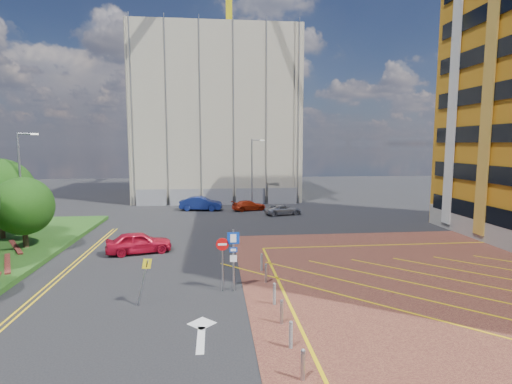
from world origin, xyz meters
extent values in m
plane|color=black|center=(0.00, 0.00, 0.00)|extent=(140.00, 140.00, 0.00)
cube|color=brown|center=(14.00, 0.00, 0.01)|extent=(26.00, 26.00, 0.02)
cube|color=maroon|center=(-12.80, 6.00, 0.20)|extent=(2.29, 4.27, 0.40)
cube|color=maroon|center=(-14.20, 10.00, 0.20)|extent=(2.69, 4.06, 0.40)
cylinder|color=#3D2B1C|center=(-13.50, 10.00, 1.20)|extent=(0.36, 0.36, 1.80)
sphere|color=#153B0D|center=(-13.50, 10.00, 3.20)|extent=(4.00, 4.00, 4.00)
cylinder|color=#3D2B1C|center=(-16.50, 13.00, 1.40)|extent=(0.36, 0.36, 2.20)
cylinder|color=#9EA0A8|center=(-14.50, 12.00, 4.30)|extent=(0.16, 0.16, 8.00)
cylinder|color=#9EA0A8|center=(-13.90, 12.00, 8.18)|extent=(1.20, 0.10, 0.10)
cube|color=silver|center=(-13.30, 12.00, 8.15)|extent=(0.50, 0.15, 0.12)
cylinder|color=#9EA0A8|center=(4.00, 28.00, 4.00)|extent=(0.16, 0.16, 8.00)
cylinder|color=#9EA0A8|center=(4.60, 28.00, 7.88)|extent=(1.20, 0.10, 0.10)
cube|color=silver|center=(5.20, 28.00, 7.85)|extent=(0.50, 0.15, 0.12)
cylinder|color=#9EA0A8|center=(0.50, 1.00, 1.60)|extent=(0.10, 0.10, 3.20)
cube|color=#0935A7|center=(0.50, 0.97, 2.75)|extent=(0.60, 0.04, 0.60)
cube|color=white|center=(0.50, 0.94, 2.75)|extent=(0.30, 0.02, 0.42)
cube|color=#0935A7|center=(0.50, 0.97, 2.15)|extent=(0.40, 0.04, 0.25)
cube|color=white|center=(0.50, 0.94, 2.15)|extent=(0.28, 0.02, 0.14)
cube|color=white|center=(0.50, 0.97, 1.70)|extent=(0.35, 0.04, 0.35)
cylinder|color=#9EA0A8|center=(-0.05, 1.00, 1.35)|extent=(0.08, 0.08, 2.70)
cylinder|color=red|center=(-0.05, 0.97, 2.45)|extent=(0.64, 0.04, 0.64)
cube|color=white|center=(-0.05, 0.94, 2.45)|extent=(0.44, 0.02, 0.10)
cylinder|color=#9EA0A8|center=(-3.75, -0.44, 1.10)|extent=(0.60, 0.08, 2.16)
cube|color=yellow|center=(-3.53, -0.47, 2.00)|extent=(0.41, 0.41, 0.54)
cylinder|color=#9EA0A8|center=(2.30, -7.00, 0.47)|extent=(0.14, 0.14, 0.90)
cylinder|color=black|center=(2.30, -5.00, 0.47)|extent=(0.14, 0.14, 0.90)
cylinder|color=#9EA0A8|center=(2.30, -3.00, 0.47)|extent=(0.14, 0.14, 0.90)
cylinder|color=black|center=(2.30, -1.00, 0.47)|extent=(0.14, 0.14, 0.90)
cylinder|color=#9EA0A8|center=(2.30, 2.00, 0.47)|extent=(0.14, 0.14, 0.90)
cylinder|color=black|center=(2.30, 4.00, 0.47)|extent=(0.14, 0.14, 0.90)
cube|color=#B1AA91|center=(0.00, 40.00, 11.00)|extent=(21.20, 19.20, 22.00)
cube|color=gold|center=(2.00, 42.00, 17.00)|extent=(0.90, 0.90, 34.00)
cube|color=gray|center=(1.00, 30.00, 1.00)|extent=(21.60, 0.06, 2.00)
imported|color=red|center=(-5.60, 8.77, 0.74)|extent=(4.66, 2.79, 1.49)
imported|color=navy|center=(-1.95, 26.12, 0.77)|extent=(4.87, 2.29, 1.54)
imported|color=#AC270E|center=(3.43, 25.52, 0.56)|extent=(4.15, 2.56, 1.12)
imported|color=#98989F|center=(6.78, 22.43, 0.54)|extent=(4.21, 2.64, 1.08)
camera|label=1|loc=(-0.41, -18.60, 7.45)|focal=28.00mm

